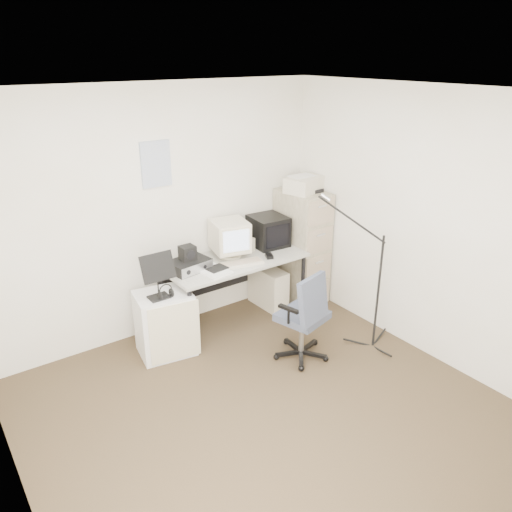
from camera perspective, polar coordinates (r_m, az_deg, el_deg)
floor at (r=4.27m, az=1.50°, el=-17.71°), size 3.60×3.60×0.01m
ceiling at (r=3.27m, az=1.96°, el=18.07°), size 3.60×3.60×0.01m
wall_back at (r=5.05m, az=-10.80°, el=4.76°), size 3.60×0.02×2.50m
wall_right at (r=4.83m, az=19.00°, el=3.10°), size 0.02×3.60×2.50m
wall_calendar at (r=4.90m, az=-11.38°, el=10.25°), size 0.30×0.02×0.44m
filing_cabinet at (r=5.81m, az=5.22°, el=1.15°), size 0.40×0.60×1.30m
printer at (r=5.57m, az=5.56°, el=8.15°), size 0.50×0.41×0.17m
desk at (r=5.37m, az=-2.42°, el=-3.93°), size 1.50×0.70×0.73m
crt_monitor at (r=5.22m, az=-3.03°, el=1.96°), size 0.43×0.44×0.39m
crt_tv at (r=5.54m, az=1.40°, el=2.90°), size 0.39×0.41×0.33m
desk_speaker at (r=5.40m, az=-0.68°, el=1.31°), size 0.09×0.09×0.15m
keyboard at (r=5.07m, az=-1.76°, el=-0.87°), size 0.48×0.25×0.03m
mouse at (r=5.25m, az=1.51°, el=0.01°), size 0.11×0.13×0.04m
radio_receiver at (r=4.98m, az=-7.66°, el=-1.02°), size 0.42×0.32×0.11m
radio_speaker at (r=4.93m, az=-7.83°, el=0.36°), size 0.14×0.14×0.14m
papers at (r=4.93m, az=-4.90°, el=-1.68°), size 0.28×0.36×0.02m
pc_tower at (r=5.74m, az=1.40°, el=-3.59°), size 0.23×0.50×0.46m
office_chair at (r=4.72m, az=5.32°, el=-6.65°), size 0.65×0.65×0.92m
side_cart at (r=4.92m, az=-10.37°, el=-7.58°), size 0.57×0.49×0.64m
music_stand at (r=4.60m, az=-11.23°, el=-2.20°), size 0.35×0.26×0.45m
headphones at (r=4.67m, az=-10.27°, el=-4.22°), size 0.18×0.18×0.03m
mic_stand at (r=4.88m, az=13.97°, el=-2.20°), size 0.03×0.03×1.54m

